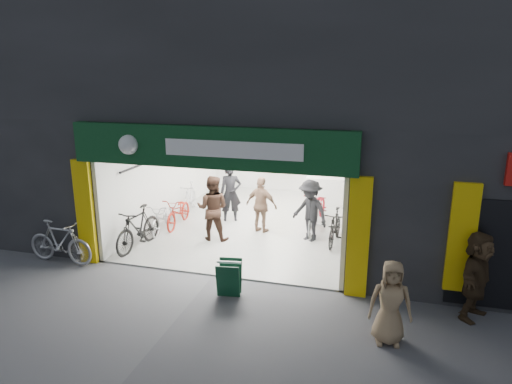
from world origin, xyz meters
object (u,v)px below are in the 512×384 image
at_px(pedestrian_near, 390,303).
at_px(parked_bike, 60,242).
at_px(bike_right_front, 335,227).
at_px(bike_left_front, 163,217).
at_px(sandwich_board, 229,278).

bearing_deg(pedestrian_near, parked_bike, 163.47).
height_order(bike_right_front, pedestrian_near, pedestrian_near).
relative_size(bike_left_front, pedestrian_near, 1.11).
height_order(bike_right_front, sandwich_board, bike_right_front).
distance_m(parked_bike, pedestrian_near, 7.92).
xyz_separation_m(bike_right_front, pedestrian_near, (1.42, -4.48, 0.28)).
xyz_separation_m(parked_bike, pedestrian_near, (7.80, -1.35, 0.21)).
xyz_separation_m(bike_left_front, sandwich_board, (3.18, -3.24, -0.03)).
relative_size(bike_right_front, pedestrian_near, 1.05).
height_order(pedestrian_near, sandwich_board, pedestrian_near).
relative_size(bike_left_front, sandwich_board, 2.24).
bearing_deg(bike_right_front, bike_left_front, -171.22).
bearing_deg(bike_right_front, sandwich_board, -112.31).
distance_m(bike_right_front, sandwich_board, 4.06).
distance_m(bike_right_front, parked_bike, 7.11).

